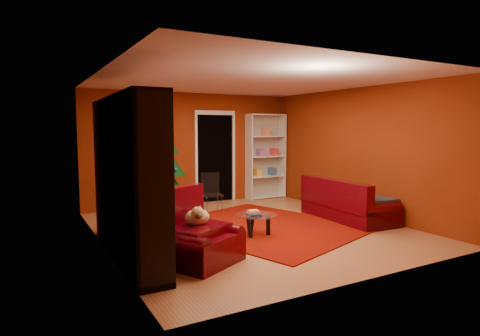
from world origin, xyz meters
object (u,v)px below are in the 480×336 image
gift_box_red (177,205)px  white_bookshelf (266,156)px  christmas_tree (166,168)px  coffee_table (256,225)px  acrylic_chair (212,195)px  dog (197,217)px  rug (264,226)px  sofa (348,199)px  gift_box_teal (125,215)px  gift_box_green (178,208)px  armchair (198,233)px  media_unit (126,177)px

gift_box_red → white_bookshelf: bearing=8.4°
christmas_tree → gift_box_red: size_ratio=9.45×
coffee_table → acrylic_chair: 1.99m
christmas_tree → dog: size_ratio=4.83×
acrylic_chair → gift_box_red: bearing=137.8°
rug → sofa: sofa is taller
rug → gift_box_teal: 2.62m
gift_box_teal → sofa: bearing=-24.9°
gift_box_green → armchair: armchair is taller
gift_box_red → sofa: 3.62m
gift_box_red → gift_box_teal: bearing=-151.9°
white_bookshelf → coffee_table: 3.79m
media_unit → armchair: 1.26m
gift_box_green → white_bookshelf: size_ratio=0.13×
rug → acrylic_chair: size_ratio=4.30×
rug → coffee_table: bearing=-133.5°
coffee_table → gift_box_green: bearing=105.5°
armchair → sofa: size_ratio=0.53×
dog → sofa: sofa is taller
white_bookshelf → acrylic_chair: 2.36m
media_unit → sofa: 4.35m
armchair → gift_box_red: bearing=46.7°
gift_box_teal → sofa: (3.89, -1.80, 0.25)m
gift_box_green → dog: 2.96m
christmas_tree → armchair: christmas_tree is taller
sofa → coffee_table: (-2.18, -0.15, -0.23)m
rug → gift_box_red: (-0.85, 2.20, 0.09)m
gift_box_red → gift_box_green: bearing=-109.4°
white_bookshelf → dog: size_ratio=5.48×
rug → sofa: 1.82m
media_unit → sofa: bearing=3.5°
white_bookshelf → sofa: (0.07, -2.87, -0.65)m
gift_box_red → sofa: (2.60, -2.50, 0.31)m
gift_box_teal → acrylic_chair: bearing=0.5°
christmas_tree → white_bookshelf: 2.82m
armchair → acrylic_chair: bearing=33.7°
gift_box_teal → dog: dog is taller
christmas_tree → sofa: size_ratio=1.01×
gift_box_teal → armchair: 2.74m
christmas_tree → coffee_table: (0.68, -2.61, -0.75)m
gift_box_green → armchair: size_ratio=0.27×
christmas_tree → coffee_table: bearing=-75.4°
media_unit → gift_box_red: media_unit is taller
media_unit → christmas_tree: size_ratio=1.49×
gift_box_green → gift_box_red: (0.18, 0.50, -0.04)m
sofa → coffee_table: size_ratio=2.72×
rug → christmas_tree: size_ratio=1.69×
coffee_table → armchair: bearing=-151.2°
gift_box_green → armchair: 3.01m
rug → media_unit: media_unit is taller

